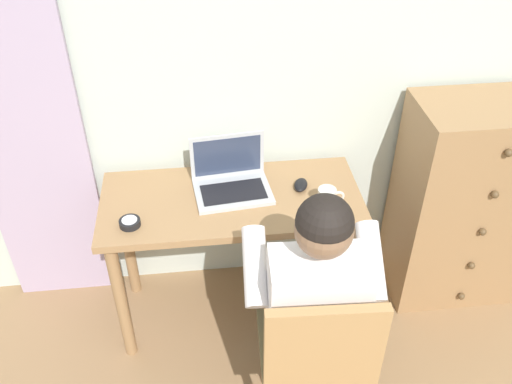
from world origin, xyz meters
name	(u,v)px	position (x,y,z in m)	size (l,w,h in m)	color
wall_back	(299,58)	(0.00, 2.20, 1.25)	(4.80, 0.05, 2.50)	silver
curtain_panel	(20,112)	(-1.23, 2.13, 1.10)	(0.50, 0.03, 2.20)	#B29EBC
desk	(232,219)	(-0.34, 1.87, 0.62)	(1.17, 0.53, 0.75)	#9E754C
dresser	(464,203)	(0.82, 1.94, 0.55)	(0.64, 0.44, 1.11)	#9E754C
chair	(316,355)	(-0.08, 1.17, 0.50)	(0.44, 0.42, 0.89)	brown
person_seated	(312,287)	(-0.07, 1.36, 0.68)	(0.54, 0.60, 1.20)	#6B84AD
laptop	(231,179)	(-0.34, 1.94, 0.80)	(0.36, 0.28, 0.24)	#B7BABF
computer_mouse	(301,185)	(-0.02, 1.90, 0.77)	(0.06, 0.10, 0.03)	black
desk_clock	(130,223)	(-0.78, 1.73, 0.76)	(0.09, 0.09, 0.03)	black
coffee_mug	(327,198)	(0.07, 1.75, 0.80)	(0.12, 0.08, 0.09)	silver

